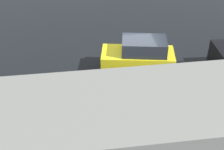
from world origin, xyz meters
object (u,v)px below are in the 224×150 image
(sign_post, at_px, (76,98))
(fire_hydrant, at_px, (84,97))
(pedestrian, at_px, (69,96))
(moving_hatchback, at_px, (139,56))

(sign_post, bearing_deg, fire_hydrant, -102.42)
(fire_hydrant, xyz_separation_m, pedestrian, (0.70, 0.23, 0.28))
(fire_hydrant, distance_m, sign_post, 1.98)
(moving_hatchback, bearing_deg, sign_post, 47.31)
(moving_hatchback, bearing_deg, fire_hydrant, 35.56)
(moving_hatchback, bearing_deg, pedestrian, 32.85)
(sign_post, bearing_deg, moving_hatchback, -132.69)
(fire_hydrant, relative_size, sign_post, 0.33)
(sign_post, bearing_deg, pedestrian, -75.01)
(moving_hatchback, height_order, fire_hydrant, moving_hatchback)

